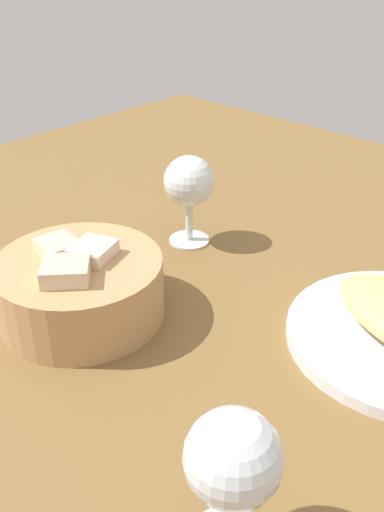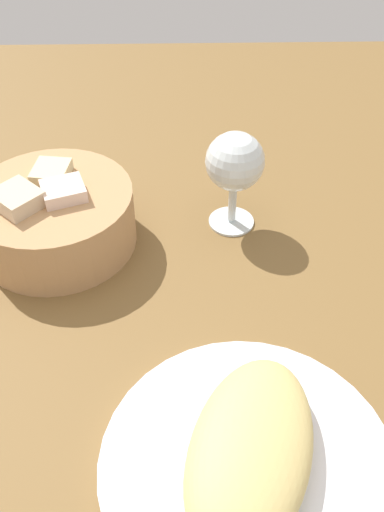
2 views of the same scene
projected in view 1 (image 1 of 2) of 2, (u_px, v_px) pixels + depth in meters
The scene contains 4 objects.
ground_plane at pixel (201, 333), 64.89cm from camera, with size 140.00×140.00×2.00cm, color brown.
bread_basket at pixel (80, 286), 64.37cm from camera, with size 18.70×18.70×9.06cm.
wine_glass_near at pixel (189, 185), 77.14cm from camera, with size 6.94×6.94×12.57cm.
wine_glass_far at pixel (233, 464), 37.83cm from camera, with size 6.74×6.74×12.36cm.
Camera 1 is at (-34.40, 38.45, 39.32)cm, focal length 40.41 mm.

